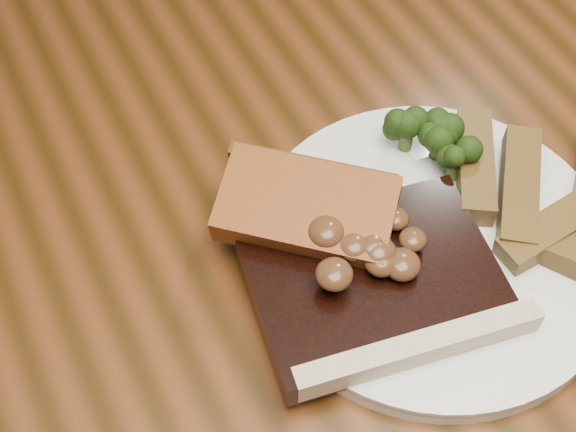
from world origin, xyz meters
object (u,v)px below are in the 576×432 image
(garlic_bread, at_px, (306,226))
(potato_wedges, at_px, (534,215))
(dining_table, at_px, (296,295))
(plate, at_px, (431,248))
(steak, at_px, (374,283))

(garlic_bread, distance_m, potato_wedges, 0.16)
(dining_table, distance_m, plate, 0.14)
(plate, distance_m, potato_wedges, 0.08)
(plate, xyz_separation_m, steak, (-0.06, -0.01, 0.02))
(dining_table, relative_size, potato_wedges, 12.81)
(potato_wedges, bearing_deg, dining_table, 152.19)
(dining_table, relative_size, plate, 6.20)
(dining_table, distance_m, potato_wedges, 0.20)
(dining_table, height_order, garlic_bread, garlic_bread)
(steak, bearing_deg, garlic_bread, 116.98)
(garlic_bread, bearing_deg, potato_wedges, 18.53)
(dining_table, bearing_deg, steak, -75.67)
(steak, bearing_deg, potato_wedges, 7.71)
(dining_table, xyz_separation_m, garlic_bread, (-0.00, -0.01, 0.12))
(steak, distance_m, garlic_bread, 0.06)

